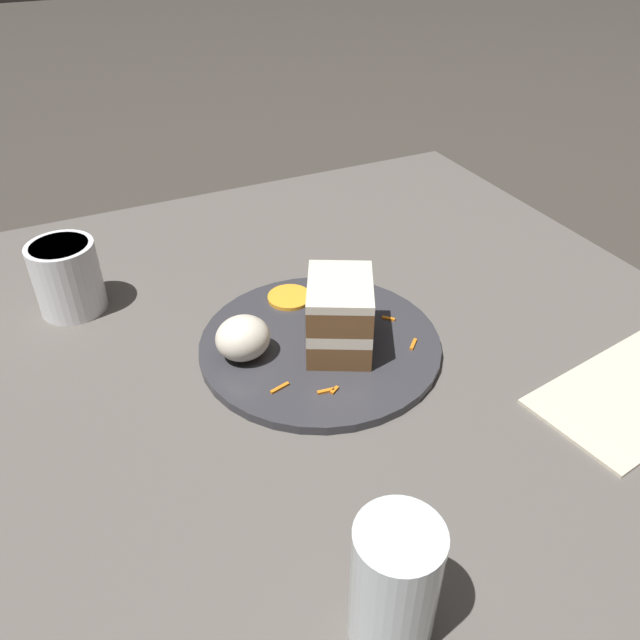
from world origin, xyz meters
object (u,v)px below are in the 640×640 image
at_px(cake_slice, 340,315).
at_px(drinking_glass, 394,590).
at_px(plate, 320,344).
at_px(menu_card, 640,390).
at_px(orange_garnish, 290,297).
at_px(coffee_mug, 67,275).
at_px(cream_dollop, 243,338).

relative_size(cake_slice, drinking_glass, 1.04).
distance_m(plate, menu_card, 0.37).
distance_m(orange_garnish, coffee_mug, 0.29).
relative_size(plate, cake_slice, 2.41).
xyz_separation_m(plate, cake_slice, (-0.02, 0.02, 0.05)).
distance_m(cake_slice, orange_garnish, 0.12).
xyz_separation_m(cake_slice, coffee_mug, (0.28, -0.24, -0.00)).
height_order(plate, coffee_mug, coffee_mug).
relative_size(plate, coffee_mug, 3.07).
height_order(plate, orange_garnish, orange_garnish).
height_order(cake_slice, coffee_mug, cake_slice).
bearing_deg(plate, cake_slice, 135.72).
relative_size(orange_garnish, drinking_glass, 0.50).
relative_size(cream_dollop, coffee_mug, 0.67).
bearing_deg(plate, orange_garnish, -91.43).
bearing_deg(cake_slice, coffee_mug, -13.56).
bearing_deg(cream_dollop, cake_slice, 165.35).
distance_m(plate, cake_slice, 0.06).
bearing_deg(plate, cream_dollop, -7.35).
bearing_deg(plate, drinking_glass, 73.34).
relative_size(drinking_glass, coffee_mug, 1.23).
distance_m(plate, cream_dollop, 0.10).
bearing_deg(orange_garnish, menu_card, 131.63).
height_order(cake_slice, orange_garnish, cake_slice).
bearing_deg(drinking_glass, cake_slice, -110.24).
bearing_deg(menu_card, plate, 43.61).
bearing_deg(plate, menu_card, 142.32).
distance_m(drinking_glass, coffee_mug, 0.58).
distance_m(cake_slice, menu_card, 0.35).
relative_size(plate, orange_garnish, 5.02).
relative_size(cake_slice, menu_card, 0.48).
height_order(cream_dollop, coffee_mug, coffee_mug).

